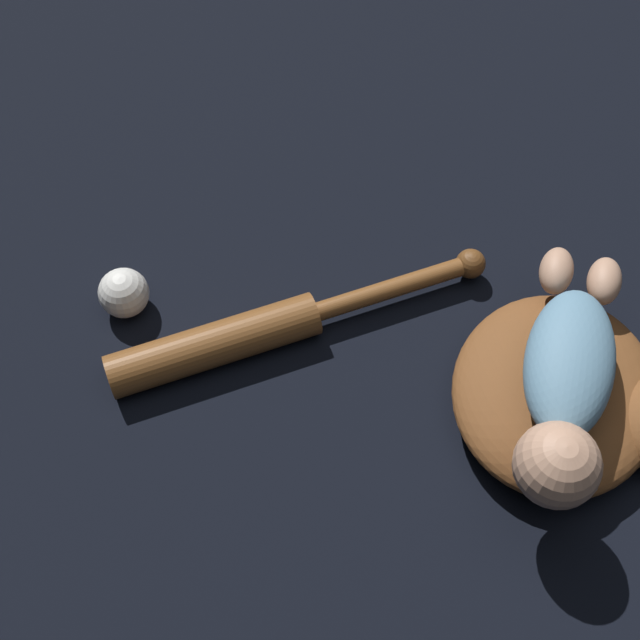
% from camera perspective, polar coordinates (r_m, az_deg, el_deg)
% --- Properties ---
extents(ground_plane, '(6.00, 6.00, 0.00)m').
position_cam_1_polar(ground_plane, '(1.20, 15.38, -4.68)').
color(ground_plane, black).
extents(baseball_glove, '(0.30, 0.32, 0.07)m').
position_cam_1_polar(baseball_glove, '(1.16, 15.82, -4.75)').
color(baseball_glove, brown).
rests_on(baseball_glove, ground).
extents(baby_figure, '(0.37, 0.14, 0.10)m').
position_cam_1_polar(baby_figure, '(1.08, 15.52, -4.05)').
color(baby_figure, '#6693B2').
rests_on(baby_figure, baseball_glove).
extents(baseball_bat, '(0.39, 0.42, 0.06)m').
position_cam_1_polar(baseball_bat, '(1.18, -4.14, -0.75)').
color(baseball_bat, brown).
rests_on(baseball_bat, ground).
extents(baseball, '(0.07, 0.07, 0.07)m').
position_cam_1_polar(baseball, '(1.23, -12.45, 1.70)').
color(baseball, white).
rests_on(baseball, ground).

